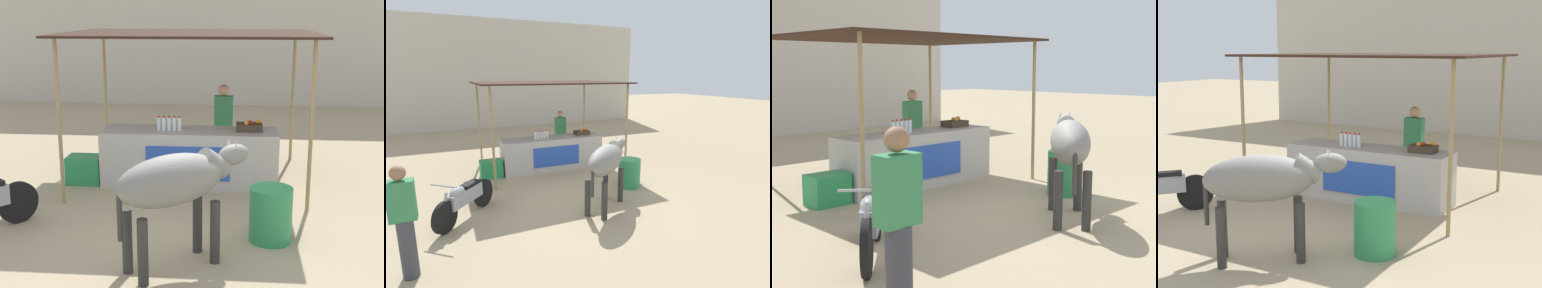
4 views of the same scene
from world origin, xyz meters
TOP-DOWN VIEW (x-y plane):
  - ground_plane at (0.00, 0.00)m, footprint 60.00×60.00m
  - building_wall_far at (0.00, 10.49)m, footprint 16.00×0.50m
  - stall_counter at (0.00, 2.20)m, footprint 3.00×0.82m
  - stall_awning at (0.00, 2.50)m, footprint 4.20×3.20m
  - water_bottle_row at (-0.35, 2.15)m, footprint 0.43×0.07m
  - fruit_crate at (1.02, 2.25)m, footprint 0.44×0.32m
  - vendor_behind_counter at (0.55, 2.95)m, footprint 0.34×0.22m
  - cooler_box at (-1.84, 2.10)m, footprint 0.60×0.44m
  - water_barrel at (1.27, -0.08)m, footprint 0.56×0.56m
  - cow at (0.13, -0.91)m, footprint 1.64×1.44m

SIDE VIEW (x-z plane):
  - ground_plane at x=0.00m, z-range 0.00..0.00m
  - cooler_box at x=-1.84m, z-range 0.00..0.48m
  - water_barrel at x=1.27m, z-range 0.00..0.73m
  - stall_counter at x=0.00m, z-range 0.00..0.96m
  - vendor_behind_counter at x=0.55m, z-range 0.02..1.67m
  - fruit_crate at x=1.02m, z-range 0.94..1.12m
  - cow at x=0.13m, z-range 0.32..1.75m
  - water_bottle_row at x=-0.35m, z-range 0.95..1.20m
  - stall_awning at x=0.00m, z-range 1.19..3.79m
  - building_wall_far at x=0.00m, z-range 0.00..5.59m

